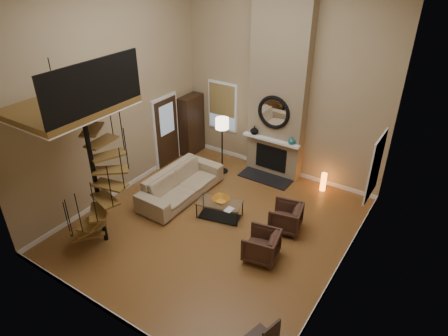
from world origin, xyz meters
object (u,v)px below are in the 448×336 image
Objects in this scene: hutch at (192,125)px; coffee_table at (220,208)px; floor_lamp at (222,128)px; accent_lamp at (323,182)px; sofa at (181,183)px; armchair_far at (264,246)px; armchair_near at (289,218)px.

hutch reaches higher than coffee_table.
accent_lamp is (2.87, 0.67, -1.16)m from floor_lamp.
coffee_table is at bearing -42.39° from hutch.
accent_lamp is (3.07, 2.35, -0.15)m from sofa.
floor_lamp is (-1.19, 1.92, 1.13)m from coffee_table.
sofa is at bearing -118.45° from armchair_far.
floor_lamp reaches higher than sofa.
accent_lamp is at bearing -52.08° from sofa.
accent_lamp is at bearing 56.96° from coffee_table.
sofa is at bearing -97.52° from armchair_near.
armchair_near is 1.00× the size of armchair_far.
hutch is 5.39m from armchair_far.
armchair_far is 1.32× the size of accent_lamp.
hutch is at bearing 31.02° from sofa.
hutch reaches higher than armchair_far.
armchair_near is at bearing -24.76° from hutch.
coffee_table is at bearing -85.80° from armchair_near.
coffee_table is (2.69, -2.46, -0.67)m from hutch.
floor_lamp is at bearing -144.04° from armchair_far.
hutch reaches higher than floor_lamp.
armchair_far is at bearing -91.11° from accent_lamp.
floor_lamp is (0.20, 1.68, 1.02)m from sofa.
sofa reaches higher than armchair_near.
armchair_far is at bearing -107.10° from sofa.
accent_lamp is (4.37, 0.12, -0.70)m from hutch.
coffee_table is at bearing -58.27° from floor_lamp.
armchair_near reaches higher than armchair_far.
armchair_near is at bearing -91.51° from accent_lamp.
floor_lamp is 3.16m from accent_lamp.
floor_lamp is (-2.81, 1.45, 1.06)m from armchair_near.
sofa is 1.41m from coffee_table.
coffee_table is 2.19× the size of accent_lamp.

